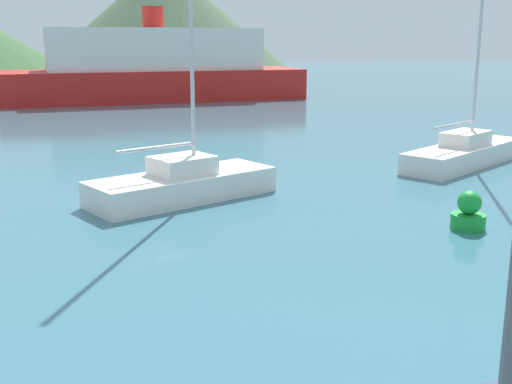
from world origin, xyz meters
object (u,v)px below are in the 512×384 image
Objects in this scene: sailboat_outer at (183,181)px; sailboat_inner at (465,151)px; ferry_distant at (155,69)px; buoy_marker at (469,213)px.

sailboat_inner is at bearing -11.73° from sailboat_outer.
ferry_distant is (-5.77, 30.52, 1.88)m from sailboat_inner.
sailboat_inner reaches higher than buoy_marker.
sailboat_outer is 11.61× the size of buoy_marker.
buoy_marker is (6.10, -5.52, -0.15)m from sailboat_outer.
buoy_marker is at bearing -61.61° from sailboat_outer.
sailboat_outer is at bearing 161.21° from sailboat_inner.
sailboat_inner is 8.85m from buoy_marker.
ferry_distant is 23.14× the size of buoy_marker.
sailboat_outer reaches higher than sailboat_inner.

